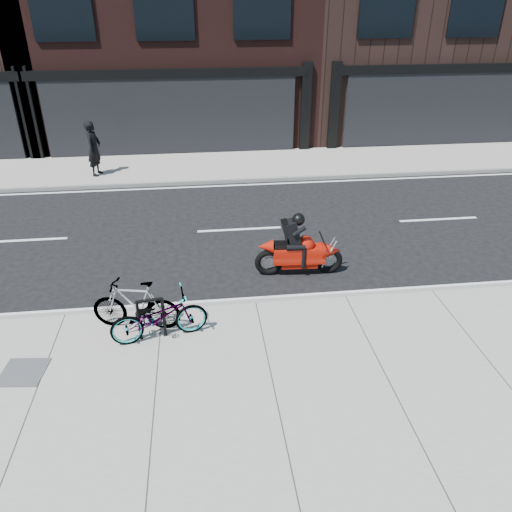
{
  "coord_description": "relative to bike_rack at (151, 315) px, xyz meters",
  "views": [
    {
      "loc": [
        -1.06,
        -10.96,
        6.12
      ],
      "look_at": [
        0.09,
        -1.32,
        0.9
      ],
      "focal_mm": 35.0,
      "sensor_mm": 36.0,
      "label": 1
    }
  ],
  "objects": [
    {
      "name": "sidewalk_near",
      "position": [
        2.12,
        -2.03,
        -0.58
      ],
      "size": [
        60.0,
        6.0,
        0.13
      ],
      "primitive_type": "cube",
      "color": "gray",
      "rests_on": "ground"
    },
    {
      "name": "ground",
      "position": [
        2.12,
        2.97,
        -0.65
      ],
      "size": [
        120.0,
        120.0,
        0.0
      ],
      "primitive_type": "plane",
      "color": "black",
      "rests_on": "ground"
    },
    {
      "name": "bike_rack",
      "position": [
        0.0,
        0.0,
        0.0
      ],
      "size": [
        0.52,
        0.12,
        0.88
      ],
      "rotation": [
        0.0,
        0.0,
        0.12
      ],
      "color": "black",
      "rests_on": "sidewalk_near"
    },
    {
      "name": "utility_grate",
      "position": [
        -2.23,
        -0.77,
        -0.51
      ],
      "size": [
        0.82,
        0.82,
        0.02
      ],
      "primitive_type": "cube",
      "rotation": [
        0.0,
        0.0,
        -0.1
      ],
      "color": "#535255",
      "rests_on": "sidewalk_near"
    },
    {
      "name": "bicycle_front",
      "position": [
        0.15,
        -0.03,
        -0.03
      ],
      "size": [
        1.95,
        1.01,
        0.98
      ],
      "primitive_type": "imported",
      "rotation": [
        0.0,
        0.0,
        1.77
      ],
      "color": "gray",
      "rests_on": "sidewalk_near"
    },
    {
      "name": "bicycle_rear",
      "position": [
        -0.32,
        0.37,
        0.01
      ],
      "size": [
        1.83,
        0.84,
        1.06
      ],
      "primitive_type": "imported",
      "rotation": [
        0.0,
        0.0,
        4.51
      ],
      "color": "gray",
      "rests_on": "sidewalk_near"
    },
    {
      "name": "motorcycle",
      "position": [
        3.41,
        2.31,
        -0.0
      ],
      "size": [
        2.13,
        0.56,
        1.59
      ],
      "rotation": [
        0.0,
        0.0,
        -0.06
      ],
      "color": "black",
      "rests_on": "ground"
    },
    {
      "name": "pedestrian",
      "position": [
        -2.61,
        10.0,
        0.45
      ],
      "size": [
        0.62,
        0.79,
        1.93
      ],
      "primitive_type": "imported",
      "rotation": [
        0.0,
        0.0,
        1.33
      ],
      "color": "black",
      "rests_on": "sidewalk_far"
    },
    {
      "name": "sidewalk_far",
      "position": [
        2.12,
        10.72,
        -0.58
      ],
      "size": [
        60.0,
        3.5,
        0.13
      ],
      "primitive_type": "cube",
      "color": "gray",
      "rests_on": "ground"
    }
  ]
}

